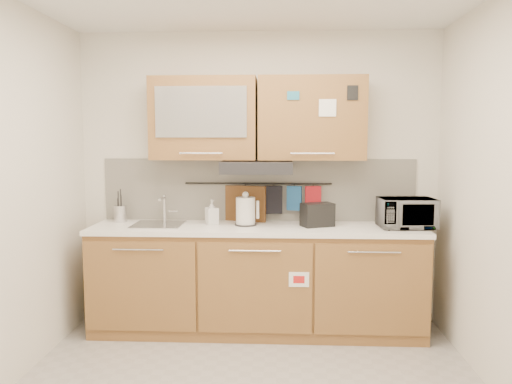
# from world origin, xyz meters

# --- Properties ---
(wall_back) EXTENTS (3.20, 0.00, 3.20)m
(wall_back) POSITION_xyz_m (0.00, 1.50, 1.30)
(wall_back) COLOR silver
(wall_back) RESTS_ON ground
(base_cabinet) EXTENTS (2.80, 0.64, 0.88)m
(base_cabinet) POSITION_xyz_m (0.00, 1.19, 0.41)
(base_cabinet) COLOR #905F33
(base_cabinet) RESTS_ON floor
(countertop) EXTENTS (2.82, 0.62, 0.04)m
(countertop) POSITION_xyz_m (0.00, 1.19, 0.90)
(countertop) COLOR white
(countertop) RESTS_ON base_cabinet
(backsplash) EXTENTS (2.80, 0.02, 0.56)m
(backsplash) POSITION_xyz_m (0.00, 1.49, 1.20)
(backsplash) COLOR silver
(backsplash) RESTS_ON countertop
(upper_cabinets) EXTENTS (1.82, 0.37, 0.70)m
(upper_cabinets) POSITION_xyz_m (-0.00, 1.32, 1.83)
(upper_cabinets) COLOR #905F33
(upper_cabinets) RESTS_ON wall_back
(range_hood) EXTENTS (0.60, 0.46, 0.10)m
(range_hood) POSITION_xyz_m (0.00, 1.25, 1.42)
(range_hood) COLOR black
(range_hood) RESTS_ON upper_cabinets
(sink) EXTENTS (0.42, 0.40, 0.26)m
(sink) POSITION_xyz_m (-0.85, 1.21, 0.92)
(sink) COLOR silver
(sink) RESTS_ON countertop
(utensil_rail) EXTENTS (1.30, 0.02, 0.02)m
(utensil_rail) POSITION_xyz_m (0.00, 1.45, 1.26)
(utensil_rail) COLOR black
(utensil_rail) RESTS_ON backsplash
(utensil_crock) EXTENTS (0.14, 0.14, 0.29)m
(utensil_crock) POSITION_xyz_m (-1.23, 1.35, 1.00)
(utensil_crock) COLOR silver
(utensil_crock) RESTS_ON countertop
(kettle) EXTENTS (0.22, 0.20, 0.29)m
(kettle) POSITION_xyz_m (-0.10, 1.23, 1.04)
(kettle) COLOR silver
(kettle) RESTS_ON countertop
(toaster) EXTENTS (0.30, 0.24, 0.20)m
(toaster) POSITION_xyz_m (0.51, 1.21, 1.02)
(toaster) COLOR black
(toaster) RESTS_ON countertop
(microwave) EXTENTS (0.47, 0.34, 0.25)m
(microwave) POSITION_xyz_m (1.25, 1.17, 1.04)
(microwave) COLOR #999999
(microwave) RESTS_ON countertop
(soap_bottle) EXTENTS (0.13, 0.13, 0.21)m
(soap_bottle) POSITION_xyz_m (-0.39, 1.27, 1.03)
(soap_bottle) COLOR #999999
(soap_bottle) RESTS_ON countertop
(cutting_board) EXTENTS (0.37, 0.14, 0.47)m
(cutting_board) POSITION_xyz_m (-0.11, 1.44, 1.01)
(cutting_board) COLOR brown
(cutting_board) RESTS_ON utensil_rail
(oven_mitt) EXTENTS (0.13, 0.07, 0.22)m
(oven_mitt) POSITION_xyz_m (0.32, 1.44, 1.13)
(oven_mitt) COLOR #1F538E
(oven_mitt) RESTS_ON utensil_rail
(dark_pouch) EXTENTS (0.16, 0.05, 0.25)m
(dark_pouch) POSITION_xyz_m (0.14, 1.44, 1.12)
(dark_pouch) COLOR black
(dark_pouch) RESTS_ON utensil_rail
(pot_holder) EXTENTS (0.14, 0.04, 0.17)m
(pot_holder) POSITION_xyz_m (0.49, 1.44, 1.15)
(pot_holder) COLOR #AD171F
(pot_holder) RESTS_ON utensil_rail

